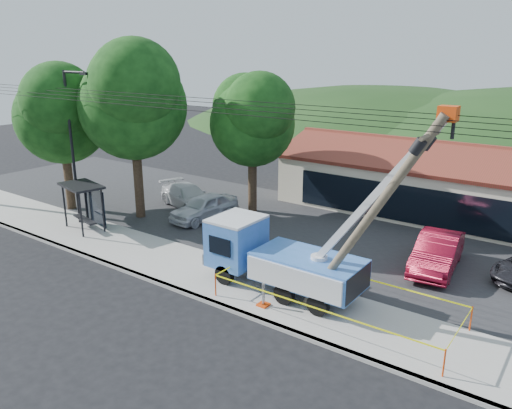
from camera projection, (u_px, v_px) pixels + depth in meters
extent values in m
plane|color=black|center=(197.00, 334.00, 18.31)|extent=(120.00, 120.00, 0.00)
cube|color=#A8A49D|center=(232.00, 310.00, 19.91)|extent=(60.00, 0.25, 0.15)
cube|color=#A8A49D|center=(260.00, 292.00, 21.39)|extent=(60.00, 4.00, 0.15)
cube|color=#28282B|center=(344.00, 239.00, 27.59)|extent=(60.00, 12.00, 0.10)
cube|color=beige|center=(461.00, 190.00, 31.07)|extent=(22.00, 8.00, 3.40)
cube|color=black|center=(441.00, 210.00, 28.03)|extent=(18.04, 0.08, 2.21)
cube|color=brown|center=(456.00, 161.00, 28.88)|extent=(22.50, 4.53, 1.52)
cube|color=brown|center=(473.00, 150.00, 31.98)|extent=(22.50, 4.53, 1.52)
cube|color=brown|center=(466.00, 145.00, 30.24)|extent=(22.50, 0.30, 0.25)
cylinder|color=black|center=(72.00, 151.00, 28.71)|extent=(0.16, 0.16, 9.00)
cylinder|color=black|center=(74.00, 72.00, 26.92)|extent=(1.80, 0.14, 0.14)
cube|color=black|center=(84.00, 74.00, 26.43)|extent=(0.50, 0.22, 0.15)
cylinder|color=#332316|center=(138.00, 179.00, 30.49)|extent=(0.56, 0.56, 5.06)
sphere|color=#0E330E|center=(133.00, 106.00, 29.22)|extent=(6.30, 6.30, 6.30)
sphere|color=#0E330E|center=(129.00, 85.00, 30.24)|extent=(5.04, 5.04, 5.04)
sphere|color=#0E330E|center=(135.00, 84.00, 27.46)|extent=(5.04, 5.04, 5.04)
cylinder|color=#332316|center=(68.00, 177.00, 32.23)|extent=(0.56, 0.56, 4.40)
sphere|color=#0E330E|center=(62.00, 118.00, 31.12)|extent=(5.70, 5.70, 5.70)
sphere|color=#0E330E|center=(60.00, 100.00, 32.06)|extent=(4.56, 4.56, 4.56)
sphere|color=#0E330E|center=(59.00, 100.00, 29.54)|extent=(4.56, 4.56, 4.56)
cylinder|color=#332316|center=(252.00, 181.00, 31.70)|extent=(0.56, 0.56, 4.18)
sphere|color=#0E330E|center=(252.00, 124.00, 30.64)|extent=(5.25, 5.25, 5.25)
sphere|color=#0E330E|center=(245.00, 107.00, 31.49)|extent=(4.20, 4.20, 4.20)
sphere|color=#0E330E|center=(260.00, 107.00, 29.18)|extent=(4.20, 4.20, 4.20)
ellipsoid|color=#183613|center=(384.00, 127.00, 69.34)|extent=(78.40, 56.00, 28.00)
cylinder|color=black|center=(246.00, 115.00, 18.46)|extent=(60.00, 0.02, 0.02)
cylinder|color=black|center=(254.00, 111.00, 18.82)|extent=(60.00, 0.02, 0.02)
cylinder|color=black|center=(262.00, 107.00, 19.17)|extent=(60.00, 0.02, 0.02)
cylinder|color=black|center=(268.00, 103.00, 19.44)|extent=(60.00, 0.02, 0.02)
cylinder|color=black|center=(224.00, 274.00, 21.89)|extent=(0.88, 0.29, 0.88)
cylinder|color=black|center=(252.00, 259.00, 23.48)|extent=(0.88, 0.29, 0.88)
cylinder|color=black|center=(284.00, 294.00, 20.14)|extent=(0.88, 0.29, 0.88)
cylinder|color=black|center=(310.00, 276.00, 21.73)|extent=(0.88, 0.29, 0.88)
cylinder|color=black|center=(318.00, 305.00, 19.27)|extent=(0.88, 0.29, 0.88)
cylinder|color=black|center=(342.00, 285.00, 20.85)|extent=(0.88, 0.29, 0.88)
cube|color=black|center=(286.00, 276.00, 21.19)|extent=(6.43, 0.97, 0.24)
cube|color=#336FB7|center=(237.00, 241.00, 22.38)|extent=(1.95, 2.34, 2.05)
cube|color=silver|center=(236.00, 219.00, 22.07)|extent=(1.95, 2.34, 0.12)
cube|color=black|center=(221.00, 234.00, 22.86)|extent=(0.08, 1.75, 0.88)
cube|color=gray|center=(220.00, 252.00, 23.18)|extent=(0.15, 2.24, 0.49)
cube|color=#336FB7|center=(308.00, 269.00, 20.42)|extent=(4.48, 2.34, 1.17)
cylinder|color=silver|center=(319.00, 262.00, 20.02)|extent=(0.68, 0.68, 0.58)
cube|color=silver|center=(377.00, 193.00, 17.83)|extent=(4.66, 0.27, 6.16)
cube|color=gray|center=(385.00, 188.00, 17.59)|extent=(2.80, 0.18, 3.70)
cube|color=#DF3F0C|center=(448.00, 114.00, 15.56)|extent=(0.58, 0.49, 0.49)
cube|color=#DF3F0C|center=(263.00, 305.00, 20.09)|extent=(0.44, 0.44, 0.08)
cube|color=#DF3F0C|center=(357.00, 291.00, 21.24)|extent=(0.44, 0.44, 0.08)
cylinder|color=#4E4332|center=(366.00, 222.00, 17.80)|extent=(4.96, 0.32, 8.10)
cube|color=#4E4332|center=(430.00, 135.00, 15.75)|extent=(0.16, 1.78, 0.16)
cylinder|color=black|center=(428.00, 142.00, 16.33)|extent=(0.56, 0.36, 0.61)
cylinder|color=black|center=(418.00, 146.00, 15.56)|extent=(0.56, 0.36, 0.61)
cylinder|color=black|center=(65.00, 206.00, 28.87)|extent=(0.13, 0.13, 2.53)
cylinder|color=black|center=(81.00, 215.00, 27.21)|extent=(0.13, 0.13, 2.53)
cylinder|color=black|center=(86.00, 202.00, 29.67)|extent=(0.13, 0.13, 2.53)
cylinder|color=black|center=(103.00, 210.00, 28.02)|extent=(0.13, 0.13, 2.53)
cube|color=black|center=(81.00, 186.00, 28.06)|extent=(3.04, 2.24, 0.13)
cube|color=black|center=(95.00, 206.00, 28.88)|extent=(2.48, 0.60, 2.11)
cube|color=black|center=(85.00, 219.00, 28.64)|extent=(2.35, 0.91, 0.08)
cylinder|color=#DF3F0C|center=(216.00, 285.00, 20.78)|extent=(0.06, 0.06, 0.98)
cylinder|color=#DF3F0C|center=(444.00, 363.00, 15.55)|extent=(0.06, 0.06, 0.98)
cylinder|color=#DF3F0C|center=(471.00, 319.00, 18.15)|extent=(0.06, 0.06, 0.98)
cylinder|color=#DF3F0C|center=(262.00, 259.00, 23.38)|extent=(0.06, 0.06, 0.98)
cube|color=#E7E80C|center=(314.00, 307.00, 18.04)|extent=(9.34, 0.01, 0.06)
cube|color=#E7E80C|center=(460.00, 327.00, 16.72)|extent=(0.01, 3.35, 0.06)
cube|color=#E7E80C|center=(354.00, 275.00, 20.63)|extent=(9.34, 0.01, 0.06)
cube|color=#E7E80C|center=(240.00, 262.00, 21.95)|extent=(0.01, 3.35, 0.06)
imported|color=silver|center=(205.00, 221.00, 30.68)|extent=(2.36, 4.79, 1.57)
imported|color=maroon|center=(435.00, 270.00, 23.68)|extent=(2.34, 5.25, 1.67)
imported|color=silver|center=(188.00, 208.00, 33.12)|extent=(5.49, 3.57, 1.48)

